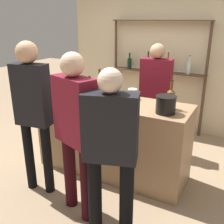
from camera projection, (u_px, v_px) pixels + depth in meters
ground_plane at (112, 170)px, 3.67m from camera, size 16.00×16.00×0.00m
bar_counter at (112, 137)px, 3.50m from camera, size 2.00×0.66×1.02m
back_wall at (161, 53)px, 4.80m from camera, size 3.60×0.12×2.80m
back_shelf at (158, 61)px, 4.69m from camera, size 1.74×0.18×1.98m
counter_bottle_0 at (90, 91)px, 3.27m from camera, size 0.09×0.09×0.32m
counter_bottle_1 at (100, 86)px, 3.48m from camera, size 0.08×0.08×0.37m
counter_bottle_2 at (64, 88)px, 3.47m from camera, size 0.08×0.08×0.32m
counter_bottle_3 at (102, 90)px, 3.36m from camera, size 0.07×0.07×0.33m
counter_bottle_4 at (171, 98)px, 2.99m from camera, size 0.09×0.09×0.34m
wine_glass at (56, 83)px, 3.69m from camera, size 0.07×0.07×0.17m
ice_bucket at (166, 105)px, 2.86m from camera, size 0.23×0.23×0.20m
cork_jar at (132, 94)px, 3.38m from camera, size 0.12×0.12×0.13m
customer_center at (75, 126)px, 2.57m from camera, size 0.51×0.35×1.73m
customer_left at (33, 106)px, 2.91m from camera, size 0.42×0.24×1.80m
customer_right at (110, 144)px, 2.34m from camera, size 0.53×0.35×1.64m
server_behind_counter at (155, 90)px, 3.98m from camera, size 0.48×0.26×1.67m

